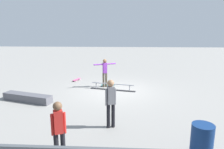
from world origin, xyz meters
TOP-DOWN VIEW (x-y plane):
  - ground_plane at (0.00, 0.00)m, footprint 60.00×60.00m
  - grind_rail at (0.14, -0.10)m, footprint 2.59×0.81m
  - skate_ledge at (4.06, 2.01)m, footprint 2.54×1.18m
  - skater_main at (0.62, -0.70)m, footprint 1.26×0.63m
  - skateboard_main at (0.46, -0.87)m, footprint 0.82×0.33m
  - bystander_grey_shirt at (-0.05, 4.44)m, footprint 0.39×0.26m
  - bystander_red_shirt at (1.11, 6.44)m, footprint 0.36×0.26m
  - loose_skateboard_pink at (2.65, -2.17)m, footprint 0.45×0.82m
  - trash_bin at (-2.52, 6.06)m, footprint 0.57×0.57m

SIDE VIEW (x-z plane):
  - ground_plane at x=0.00m, z-range 0.00..0.00m
  - skateboard_main at x=0.46m, z-range 0.03..0.12m
  - loose_skateboard_pink at x=2.65m, z-range 0.03..0.12m
  - grind_rail at x=0.14m, z-range -0.03..0.35m
  - skate_ledge at x=4.06m, z-range 0.00..0.36m
  - trash_bin at x=-2.52m, z-range 0.00..0.95m
  - bystander_red_shirt at x=1.11m, z-range 0.11..1.74m
  - bystander_grey_shirt at x=-0.05m, z-range 0.11..1.81m
  - skater_main at x=0.62m, z-range 0.14..1.81m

